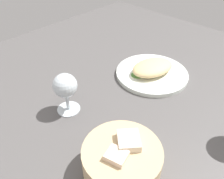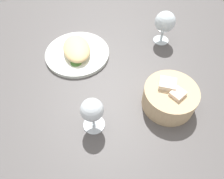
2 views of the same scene
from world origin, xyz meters
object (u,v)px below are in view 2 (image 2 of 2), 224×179
bread_basket (169,97)px  wine_glass_near (92,111)px  plate (77,53)px  wine_glass_far (165,23)px

bread_basket → wine_glass_near: 24.72cm
plate → bread_basket: 38.65cm
bread_basket → wine_glass_far: (-26.38, 16.64, 4.65)cm
plate → wine_glass_far: wine_glass_far is taller
plate → wine_glass_near: (30.35, -7.22, 7.21)cm
plate → bread_basket: (34.66, 16.80, 3.25)cm
plate → wine_glass_near: size_ratio=2.04×
bread_basket → wine_glass_far: bearing=147.8°
wine_glass_far → bread_basket: bearing=-32.2°
plate → bread_basket: size_ratio=1.48×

